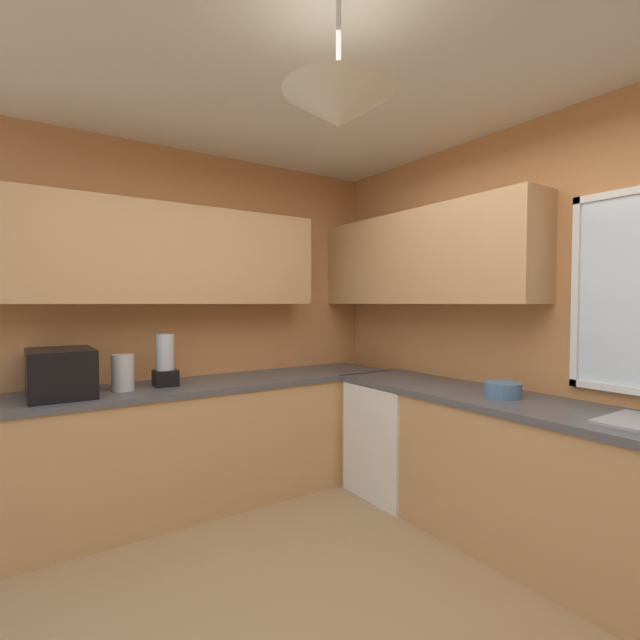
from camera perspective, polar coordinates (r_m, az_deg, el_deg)
The scene contains 8 objects.
room_shell at distance 2.43m, azimuth 6.06°, elevation 9.65°, with size 4.24×3.55×2.69m.
counter_run_left at distance 3.52m, azimuth -15.46°, elevation -14.68°, with size 0.65×3.16×0.88m.
counter_run_back at distance 2.94m, azimuth 28.97°, elevation -18.29°, with size 3.33×0.65×0.88m.
dishwasher at distance 3.67m, azimuth 9.72°, elevation -14.32°, with size 0.60×0.60×0.84m, color white.
microwave at distance 3.24m, azimuth -29.58°, elevation -5.73°, with size 0.48×0.36×0.29m, color black.
kettle at distance 3.26m, azimuth -23.36°, elevation -6.03°, with size 0.14×0.14×0.24m, color #B7B7BC.
bowl at distance 3.02m, azimuth 21.81°, elevation -8.06°, with size 0.22×0.22×0.09m, color #4C7099.
blender_appliance at distance 3.34m, azimuth -18.71°, elevation -5.04°, with size 0.15×0.15×0.36m.
Camera 1 is at (1.45, -1.06, 1.46)m, focal length 25.70 mm.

